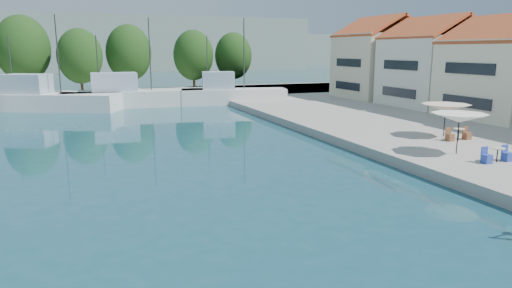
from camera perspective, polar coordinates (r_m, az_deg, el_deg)
name	(u,v)px	position (r m, az deg, el deg)	size (l,w,h in m)	color
quay_far	(96,97)	(62.96, -19.35, 5.60)	(90.00, 16.00, 0.60)	#9C958D
hill_west	(5,44)	(156.98, -28.88, 10.93)	(180.00, 40.00, 16.00)	gray
hill_east	(215,50)	(182.53, -5.18, 11.60)	(140.00, 40.00, 12.00)	gray
building_04	(509,65)	(44.21, 29.08, 8.60)	(9.00, 8.80, 9.20)	#F7EBC5
building_05	(433,60)	(50.51, 21.26, 9.76)	(8.40, 8.80, 9.70)	silver
building_06	(380,56)	(57.52, 15.21, 10.52)	(9.00, 8.80, 10.20)	beige
trawler_02	(45,100)	(52.92, -24.91, 4.96)	(14.99, 9.69, 10.20)	silver
trawler_03	(134,97)	(53.39, -15.06, 5.70)	(16.15, 4.56, 10.20)	silver
trawler_04	(231,95)	(53.67, -3.11, 6.12)	(12.52, 5.73, 10.20)	silver
tree_04	(23,49)	(67.32, -27.15, 10.57)	(6.82, 6.82, 10.09)	#3F2B19
tree_05	(80,56)	(64.30, -21.17, 10.21)	(5.69, 5.69, 8.43)	#3F2B19
tree_06	(129,53)	(66.59, -15.62, 10.93)	(6.16, 6.16, 9.12)	#3F2B19
tree_07	(193,55)	(67.28, -7.84, 10.94)	(5.73, 5.73, 8.48)	#3F2B19
tree_08	(233,56)	(70.03, -2.84, 10.94)	(5.56, 5.56, 8.24)	#3F2B19
umbrella_white	(459,118)	(27.49, 24.08, 2.99)	(3.04, 3.04, 2.27)	black
umbrella_cream	(446,108)	(32.71, 22.63, 4.20)	(3.18, 3.18, 2.18)	black
cafe_table_02	(497,157)	(26.61, 27.91, -1.42)	(1.82, 0.70, 0.76)	black
cafe_table_03	(458,136)	(31.99, 23.98, 0.94)	(1.82, 0.70, 0.76)	black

